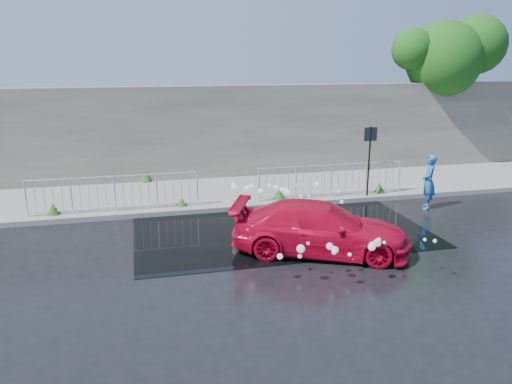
# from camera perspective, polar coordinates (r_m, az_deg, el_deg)

# --- Properties ---
(ground) EXTENTS (90.00, 90.00, 0.00)m
(ground) POSITION_cam_1_polar(r_m,az_deg,el_deg) (13.10, 1.74, -5.79)
(ground) COLOR black
(ground) RESTS_ON ground
(pavement) EXTENTS (30.00, 4.00, 0.15)m
(pavement) POSITION_cam_1_polar(r_m,az_deg,el_deg) (17.72, -2.51, 0.07)
(pavement) COLOR slate
(pavement) RESTS_ON ground
(curb) EXTENTS (30.00, 0.25, 0.16)m
(curb) POSITION_cam_1_polar(r_m,az_deg,el_deg) (15.84, -1.11, -1.74)
(curb) COLOR slate
(curb) RESTS_ON ground
(retaining_wall) EXTENTS (30.00, 0.60, 3.50)m
(retaining_wall) POSITION_cam_1_polar(r_m,az_deg,el_deg) (19.47, -3.83, 6.91)
(retaining_wall) COLOR #565348
(retaining_wall) RESTS_ON pavement
(puddle) EXTENTS (8.00, 5.00, 0.01)m
(puddle) POSITION_cam_1_polar(r_m,az_deg,el_deg) (14.13, 2.64, -4.18)
(puddle) COLOR black
(puddle) RESTS_ON ground
(sign_post) EXTENTS (0.45, 0.06, 2.50)m
(sign_post) POSITION_cam_1_polar(r_m,az_deg,el_deg) (16.92, 12.86, 4.70)
(sign_post) COLOR black
(sign_post) RESTS_ON ground
(tree) EXTENTS (5.10, 3.19, 6.44)m
(tree) POSITION_cam_1_polar(r_m,az_deg,el_deg) (23.22, 21.33, 14.41)
(tree) COLOR #332114
(tree) RESTS_ON ground
(railing_left) EXTENTS (5.05, 0.05, 1.10)m
(railing_left) POSITION_cam_1_polar(r_m,az_deg,el_deg) (15.67, -15.84, -0.02)
(railing_left) COLOR silver
(railing_left) RESTS_ON pavement
(railing_right) EXTENTS (5.05, 0.05, 1.10)m
(railing_right) POSITION_cam_1_polar(r_m,az_deg,el_deg) (16.86, 8.63, 1.44)
(railing_right) COLOR silver
(railing_right) RESTS_ON pavement
(weeds) EXTENTS (12.17, 3.93, 0.41)m
(weeds) POSITION_cam_1_polar(r_m,az_deg,el_deg) (17.25, -2.86, 0.51)
(weeds) COLOR #1C4512
(weeds) RESTS_ON pavement
(water_spray) EXTENTS (3.64, 5.49, 1.05)m
(water_spray) POSITION_cam_1_polar(r_m,az_deg,el_deg) (13.14, 5.30, -2.44)
(water_spray) COLOR white
(water_spray) RESTS_ON ground
(red_car) EXTENTS (4.66, 3.31, 1.25)m
(red_car) POSITION_cam_1_polar(r_m,az_deg,el_deg) (12.34, 7.41, -4.16)
(red_car) COLOR red
(red_car) RESTS_ON ground
(person) EXTENTS (0.67, 0.76, 1.74)m
(person) POSITION_cam_1_polar(r_m,az_deg,el_deg) (16.70, 19.14, 1.11)
(person) COLOR #2159A8
(person) RESTS_ON ground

